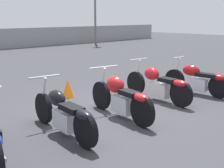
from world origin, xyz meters
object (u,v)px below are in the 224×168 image
object	(u,v)px
motorcycle_slot_3	(158,84)
motorcycle_slot_4	(198,79)
motorcycle_slot_1	(64,113)
motorcycle_slot_2	(121,97)
traffic_cone_near	(68,88)

from	to	relation	value
motorcycle_slot_3	motorcycle_slot_4	bearing A→B (deg)	-8.10
motorcycle_slot_1	motorcycle_slot_4	bearing A→B (deg)	5.99
motorcycle_slot_2	motorcycle_slot_1	bearing A→B (deg)	-170.61
motorcycle_slot_1	traffic_cone_near	world-z (taller)	motorcycle_slot_1
motorcycle_slot_2	motorcycle_slot_4	distance (m)	2.96
motorcycle_slot_3	motorcycle_slot_1	bearing A→B (deg)	-168.50
motorcycle_slot_2	motorcycle_slot_3	bearing A→B (deg)	20.03
motorcycle_slot_1	motorcycle_slot_3	world-z (taller)	motorcycle_slot_3
motorcycle_slot_1	motorcycle_slot_3	size ratio (longest dim) A/B	0.97
motorcycle_slot_4	motorcycle_slot_3	bearing A→B (deg)	163.46
motorcycle_slot_3	motorcycle_slot_4	xyz separation A→B (m)	(1.31, -0.35, -0.01)
motorcycle_slot_1	motorcycle_slot_3	distance (m)	3.11
motorcycle_slot_1	traffic_cone_near	distance (m)	2.73
motorcycle_slot_1	motorcycle_slot_2	bearing A→B (deg)	6.19
motorcycle_slot_2	traffic_cone_near	bearing A→B (deg)	94.26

